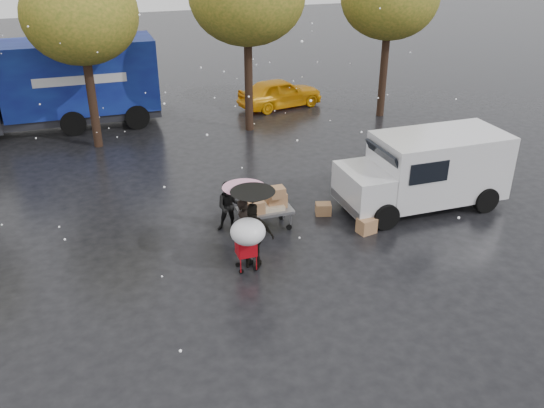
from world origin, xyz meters
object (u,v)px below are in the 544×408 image
object	(u,v)px
person_pink	(245,228)
shopping_cart	(248,234)
white_van	(427,169)
blue_truck	(59,85)
yellow_taxi	(280,93)
vendor_cart	(268,204)
person_black	(253,236)

from	to	relation	value
person_pink	shopping_cart	bearing A→B (deg)	-146.22
shopping_cart	white_van	xyz separation A→B (m)	(6.05, 1.87, 0.10)
blue_truck	yellow_taxi	size ratio (longest dim) A/B	2.14
vendor_cart	white_van	size ratio (longest dim) A/B	0.31
person_pink	white_van	world-z (taller)	white_van
person_black	shopping_cart	distance (m)	0.36
vendor_cart	blue_truck	size ratio (longest dim) A/B	0.18
person_pink	vendor_cart	distance (m)	1.59
person_pink	vendor_cart	world-z (taller)	person_pink
person_pink	yellow_taxi	world-z (taller)	person_pink
shopping_cart	white_van	distance (m)	6.34
person_pink	yellow_taxi	bearing A→B (deg)	21.82
vendor_cart	blue_truck	bearing A→B (deg)	115.56
person_black	shopping_cart	bearing A→B (deg)	73.52
person_black	white_van	xyz separation A→B (m)	(5.85, 1.66, 0.29)
white_van	person_pink	bearing A→B (deg)	-169.53
shopping_cart	blue_truck	world-z (taller)	blue_truck
white_van	yellow_taxi	distance (m)	10.94
person_black	white_van	bearing A→B (deg)	-136.72
vendor_cart	person_pink	bearing A→B (deg)	-129.49
person_pink	shopping_cart	distance (m)	0.84
blue_truck	person_black	bearing A→B (deg)	-71.45
person_black	blue_truck	size ratio (longest dim) A/B	0.21
white_van	yellow_taxi	world-z (taller)	white_van
vendor_cart	person_black	bearing A→B (deg)	-118.19
person_black	white_van	size ratio (longest dim) A/B	0.35
vendor_cart	white_van	bearing A→B (deg)	-1.61
yellow_taxi	vendor_cart	bearing A→B (deg)	148.07
person_black	blue_truck	world-z (taller)	blue_truck
person_black	yellow_taxi	world-z (taller)	person_black
shopping_cart	yellow_taxi	distance (m)	13.84
blue_truck	white_van	bearing A→B (deg)	-47.60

